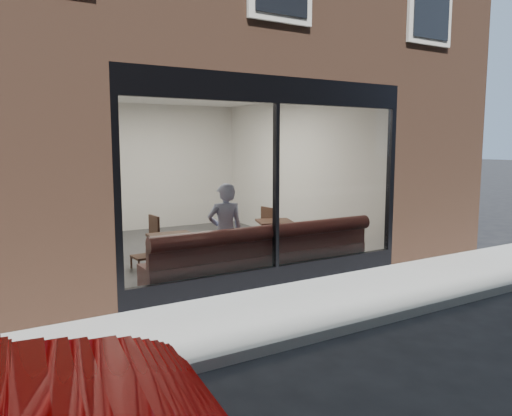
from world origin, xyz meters
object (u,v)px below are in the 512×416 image
banquette (262,266)px  cafe_table_right (275,222)px  cafe_table_left (173,236)px  cafe_chair_right (260,244)px  cafe_chair_left (145,257)px  person (225,232)px

banquette → cafe_table_right: 1.45m
cafe_table_left → cafe_chair_right: 2.40m
banquette → cafe_chair_left: (-1.44, 1.56, 0.01)m
banquette → cafe_chair_left: 2.13m
person → cafe_table_right: 1.63m
person → cafe_table_left: size_ratio=2.29×
cafe_table_right → cafe_chair_left: bearing=166.5°
cafe_chair_left → cafe_chair_right: 2.32m
cafe_table_right → cafe_chair_right: 0.70m
banquette → person: size_ratio=2.53×
person → cafe_chair_left: bearing=-40.6°
banquette → person: bearing=154.4°
cafe_table_right → cafe_chair_left: cafe_table_right is taller
cafe_table_right → person: bearing=-152.8°
person → cafe_chair_right: bearing=-124.5°
cafe_table_right → cafe_table_left: bearing=-169.7°
cafe_table_left → cafe_chair_right: size_ratio=1.77×
cafe_table_right → cafe_chair_right: size_ratio=1.63×
person → cafe_chair_left: (-0.91, 1.31, -0.55)m
banquette → cafe_table_left: size_ratio=5.79×
cafe_chair_left → cafe_table_left: bearing=95.4°
banquette → cafe_chair_right: banquette is taller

